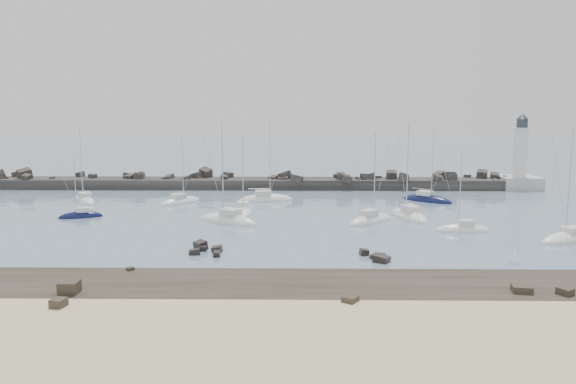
% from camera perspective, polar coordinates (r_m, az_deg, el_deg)
% --- Properties ---
extents(ground, '(400.00, 400.00, 0.00)m').
position_cam_1_polar(ground, '(68.32, -3.77, -4.20)').
color(ground, slate).
rests_on(ground, ground).
extents(sand_strip, '(140.00, 14.00, 1.00)m').
position_cam_1_polar(sand_strip, '(37.99, -7.74, -15.03)').
color(sand_strip, beige).
rests_on(sand_strip, ground).
extents(rock_shelf, '(140.00, 12.78, 1.70)m').
position_cam_1_polar(rock_shelf, '(47.25, -6.08, -10.15)').
color(rock_shelf, '#2A231D').
rests_on(rock_shelf, ground).
extents(rock_cluster_near, '(3.51, 4.68, 1.60)m').
position_cam_1_polar(rock_cluster_near, '(60.77, -8.67, -5.78)').
color(rock_cluster_near, black).
rests_on(rock_cluster_near, ground).
extents(rock_cluster_far, '(2.97, 4.00, 1.21)m').
position_cam_1_polar(rock_cluster_far, '(57.41, 9.11, -6.69)').
color(rock_cluster_far, black).
rests_on(rock_cluster_far, ground).
extents(breakwater, '(115.00, 7.53, 5.27)m').
position_cam_1_polar(breakwater, '(106.21, -6.05, 0.59)').
color(breakwater, '#282624').
rests_on(breakwater, ground).
extents(lighthouse, '(7.00, 7.00, 14.60)m').
position_cam_1_polar(lighthouse, '(112.99, 22.42, 1.87)').
color(lighthouse, '#ADADA8').
rests_on(lighthouse, ground).
extents(sailboat_1, '(6.79, 8.19, 12.96)m').
position_cam_1_polar(sailboat_1, '(96.45, -19.97, -0.83)').
color(sailboat_1, white).
rests_on(sailboat_1, ground).
extents(sailboat_2, '(6.08, 3.66, 9.41)m').
position_cam_1_polar(sailboat_2, '(82.86, -20.31, -2.35)').
color(sailboat_2, '#0E133A').
rests_on(sailboat_2, ground).
extents(sailboat_3, '(6.63, 7.47, 12.16)m').
position_cam_1_polar(sailboat_3, '(90.88, -10.86, -1.02)').
color(sailboat_3, white).
rests_on(sailboat_3, ground).
extents(sailboat_4, '(9.28, 4.48, 14.10)m').
position_cam_1_polar(sailboat_4, '(91.44, -2.27, -0.80)').
color(sailboat_4, white).
rests_on(sailboat_4, ground).
extents(sailboat_5, '(9.26, 6.97, 14.47)m').
position_cam_1_polar(sailboat_5, '(74.72, -6.11, -2.99)').
color(sailboat_5, white).
rests_on(sailboat_5, ground).
extents(sailboat_6, '(3.34, 8.00, 12.35)m').
position_cam_1_polar(sailboat_6, '(81.32, -4.57, -2.03)').
color(sailboat_6, white).
rests_on(sailboat_6, ground).
extents(sailboat_7, '(7.65, 7.50, 13.05)m').
position_cam_1_polar(sailboat_7, '(75.47, 8.38, -2.93)').
color(sailboat_7, white).
rests_on(sailboat_7, ground).
extents(sailboat_8, '(8.25, 7.37, 13.42)m').
position_cam_1_polar(sailboat_8, '(93.60, 13.95, -0.84)').
color(sailboat_8, '#0E133A').
rests_on(sailboat_8, ground).
extents(sailboat_9, '(6.78, 2.22, 10.76)m').
position_cam_1_polar(sailboat_9, '(72.45, 17.35, -3.74)').
color(sailboat_9, white).
rests_on(sailboat_9, ground).
extents(sailboat_10, '(5.47, 9.35, 14.23)m').
position_cam_1_polar(sailboat_10, '(79.11, 12.17, -2.49)').
color(sailboat_10, white).
rests_on(sailboat_10, ground).
extents(sailboat_11, '(9.00, 6.36, 13.69)m').
position_cam_1_polar(sailboat_11, '(72.25, 26.68, -4.31)').
color(sailboat_11, white).
rests_on(sailboat_11, ground).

